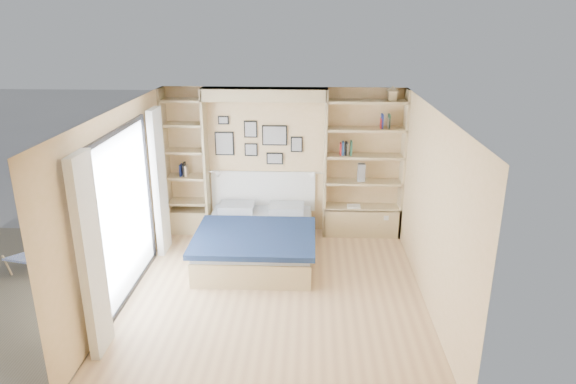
{
  "coord_description": "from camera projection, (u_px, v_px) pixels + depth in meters",
  "views": [
    {
      "loc": [
        0.46,
        -6.15,
        3.61
      ],
      "look_at": [
        0.13,
        0.9,
        1.16
      ],
      "focal_mm": 32.0,
      "sensor_mm": 36.0,
      "label": 1
    }
  ],
  "objects": [
    {
      "name": "reading_lamps",
      "position": [
        265.0,
        173.0,
        8.55
      ],
      "size": [
        1.92,
        0.12,
        0.15
      ],
      "color": "silver",
      "rests_on": "ground"
    },
    {
      "name": "room_shell",
      "position": [
        257.0,
        184.0,
        8.11
      ],
      "size": [
        4.5,
        4.5,
        4.5
      ],
      "color": "#E8BE8B",
      "rests_on": "ground"
    },
    {
      "name": "deck_chair",
      "position": [
        37.0,
        246.0,
        7.59
      ],
      "size": [
        0.62,
        0.84,
        0.76
      ],
      "rotation": [
        0.0,
        0.0,
        -0.23
      ],
      "color": "tan",
      "rests_on": "ground"
    },
    {
      "name": "photo_gallery",
      "position": [
        257.0,
        141.0,
        8.6
      ],
      "size": [
        1.48,
        0.02,
        0.82
      ],
      "color": "black",
      "rests_on": "ground"
    },
    {
      "name": "bed",
      "position": [
        257.0,
        240.0,
        8.01
      ],
      "size": [
        1.79,
        2.2,
        1.07
      ],
      "color": "tan",
      "rests_on": "ground"
    },
    {
      "name": "shelf_decor",
      "position": [
        347.0,
        140.0,
        8.37
      ],
      "size": [
        3.58,
        0.23,
        2.03
      ],
      "color": "#A51E1E",
      "rests_on": "ground"
    },
    {
      "name": "ground",
      "position": [
        275.0,
        294.0,
        7.01
      ],
      "size": [
        4.5,
        4.5,
        0.0
      ],
      "primitive_type": "plane",
      "color": "tan",
      "rests_on": "ground"
    },
    {
      "name": "deck",
      "position": [
        18.0,
        288.0,
        7.16
      ],
      "size": [
        3.2,
        4.0,
        0.05
      ],
      "primitive_type": "cube",
      "color": "#6F6552",
      "rests_on": "ground"
    }
  ]
}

